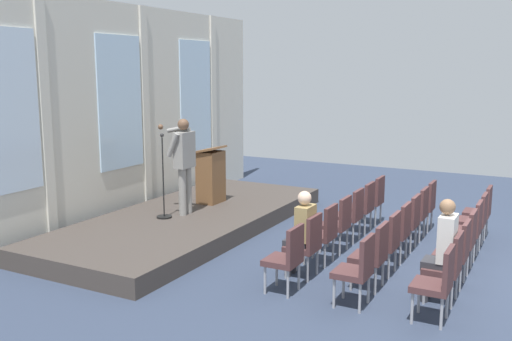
{
  "coord_description": "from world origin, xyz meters",
  "views": [
    {
      "loc": [
        -8.76,
        -1.2,
        3.02
      ],
      "look_at": [
        -0.03,
        3.44,
        1.25
      ],
      "focal_mm": 40.48,
      "sensor_mm": 36.0,
      "label": 1
    }
  ],
  "objects_px": {
    "mic_stand": "(164,200)",
    "chair_r2_c0": "(438,280)",
    "chair_r1_c3": "(398,229)",
    "chair_r0_c1": "(307,242)",
    "chair_r2_c4": "(471,226)",
    "lectern": "(211,176)",
    "chair_r0_c0": "(288,255)",
    "speaker": "(184,159)",
    "chair_r2_c1": "(448,263)",
    "audience_r0_c1": "(302,229)",
    "chair_r2_c6": "(481,209)",
    "chair_r0_c5": "(363,204)",
    "chair_r2_c5": "(476,217)",
    "chair_r1_c5": "(417,210)",
    "chair_r2_c2": "(457,249)",
    "chair_r1_c2": "(387,240)",
    "chair_r1_c1": "(373,252)",
    "chair_r1_c0": "(358,267)",
    "chair_r0_c6": "(374,197)",
    "audience_r2_c1": "(443,246)",
    "chair_r1_c6": "(425,203)",
    "chair_r1_c4": "(408,219)",
    "chair_r0_c4": "(352,212)",
    "chair_r0_c2": "(324,231)",
    "chair_r2_c3": "(464,237)",
    "chair_r0_c3": "(339,221)"
  },
  "relations": [
    {
      "from": "chair_r2_c2",
      "to": "chair_r2_c3",
      "type": "bearing_deg",
      "value": 0.0
    },
    {
      "from": "chair_r1_c5",
      "to": "chair_r2_c2",
      "type": "height_order",
      "value": "same"
    },
    {
      "from": "audience_r0_c1",
      "to": "chair_r2_c6",
      "type": "bearing_deg",
      "value": -31.66
    },
    {
      "from": "chair_r1_c1",
      "to": "chair_r1_c0",
      "type": "bearing_deg",
      "value": 180.0
    },
    {
      "from": "chair_r1_c4",
      "to": "chair_r2_c5",
      "type": "bearing_deg",
      "value": -55.93
    },
    {
      "from": "chair_r1_c3",
      "to": "chair_r2_c0",
      "type": "relative_size",
      "value": 1.0
    },
    {
      "from": "chair_r2_c1",
      "to": "chair_r2_c5",
      "type": "bearing_deg",
      "value": 0.0
    },
    {
      "from": "chair_r1_c2",
      "to": "chair_r0_c1",
      "type": "bearing_deg",
      "value": 124.07
    },
    {
      "from": "chair_r0_c6",
      "to": "audience_r2_c1",
      "type": "distance_m",
      "value": 3.84
    },
    {
      "from": "chair_r0_c6",
      "to": "chair_r1_c2",
      "type": "distance_m",
      "value": 2.84
    },
    {
      "from": "chair_r0_c1",
      "to": "audience_r2_c1",
      "type": "relative_size",
      "value": 0.68
    },
    {
      "from": "chair_r0_c3",
      "to": "chair_r0_c5",
      "type": "relative_size",
      "value": 1.0
    },
    {
      "from": "lectern",
      "to": "chair_r2_c0",
      "type": "height_order",
      "value": "lectern"
    },
    {
      "from": "chair_r0_c1",
      "to": "chair_r2_c4",
      "type": "height_order",
      "value": "same"
    },
    {
      "from": "speaker",
      "to": "lectern",
      "type": "relative_size",
      "value": 1.54
    },
    {
      "from": "mic_stand",
      "to": "chair_r0_c5",
      "type": "distance_m",
      "value": 3.67
    },
    {
      "from": "chair_r1_c2",
      "to": "chair_r1_c4",
      "type": "height_order",
      "value": "same"
    },
    {
      "from": "mic_stand",
      "to": "chair_r1_c2",
      "type": "distance_m",
      "value": 4.17
    },
    {
      "from": "mic_stand",
      "to": "chair_r2_c0",
      "type": "height_order",
      "value": "mic_stand"
    },
    {
      "from": "lectern",
      "to": "chair_r1_c5",
      "type": "distance_m",
      "value": 4.1
    },
    {
      "from": "chair_r0_c0",
      "to": "chair_r0_c5",
      "type": "xyz_separation_m",
      "value": [
        3.33,
        0.0,
        0.0
      ]
    },
    {
      "from": "chair_r0_c1",
      "to": "chair_r1_c3",
      "type": "relative_size",
      "value": 1.0
    },
    {
      "from": "audience_r0_c1",
      "to": "chair_r2_c2",
      "type": "height_order",
      "value": "audience_r0_c1"
    },
    {
      "from": "lectern",
      "to": "chair_r0_c0",
      "type": "xyz_separation_m",
      "value": [
        -2.94,
        -3.08,
        -0.33
      ]
    },
    {
      "from": "chair_r0_c1",
      "to": "chair_r1_c4",
      "type": "relative_size",
      "value": 1.0
    },
    {
      "from": "chair_r0_c6",
      "to": "chair_r2_c4",
      "type": "height_order",
      "value": "same"
    },
    {
      "from": "lectern",
      "to": "chair_r1_c2",
      "type": "height_order",
      "value": "lectern"
    },
    {
      "from": "mic_stand",
      "to": "chair_r2_c3",
      "type": "distance_m",
      "value": 5.18
    },
    {
      "from": "chair_r1_c3",
      "to": "chair_r1_c6",
      "type": "xyz_separation_m",
      "value": [
        2.0,
        0.0,
        0.0
      ]
    },
    {
      "from": "chair_r2_c0",
      "to": "chair_r0_c1",
      "type": "bearing_deg",
      "value": 71.32
    },
    {
      "from": "chair_r2_c5",
      "to": "chair_r1_c1",
      "type": "bearing_deg",
      "value": 159.71
    },
    {
      "from": "chair_r0_c1",
      "to": "chair_r0_c0",
      "type": "bearing_deg",
      "value": 180.0
    },
    {
      "from": "chair_r1_c0",
      "to": "chair_r2_c4",
      "type": "distance_m",
      "value": 2.84
    },
    {
      "from": "chair_r0_c4",
      "to": "chair_r0_c5",
      "type": "height_order",
      "value": "same"
    },
    {
      "from": "mic_stand",
      "to": "chair_r2_c5",
      "type": "bearing_deg",
      "value": -70.45
    },
    {
      "from": "audience_r0_c1",
      "to": "chair_r1_c5",
      "type": "distance_m",
      "value": 2.88
    },
    {
      "from": "speaker",
      "to": "chair_r2_c5",
      "type": "xyz_separation_m",
      "value": [
        1.43,
        -4.97,
        -0.82
      ]
    },
    {
      "from": "chair_r1_c5",
      "to": "chair_r2_c4",
      "type": "xyz_separation_m",
      "value": [
        -0.67,
        -0.98,
        0.0
      ]
    },
    {
      "from": "mic_stand",
      "to": "chair_r2_c3",
      "type": "height_order",
      "value": "mic_stand"
    },
    {
      "from": "chair_r1_c2",
      "to": "speaker",
      "type": "bearing_deg",
      "value": 81.91
    },
    {
      "from": "chair_r0_c2",
      "to": "chair_r2_c4",
      "type": "distance_m",
      "value": 2.38
    },
    {
      "from": "chair_r0_c1",
      "to": "chair_r1_c4",
      "type": "xyz_separation_m",
      "value": [
        2.0,
        -0.98,
        0.0
      ]
    },
    {
      "from": "speaker",
      "to": "chair_r2_c1",
      "type": "bearing_deg",
      "value": -103.92
    },
    {
      "from": "speaker",
      "to": "audience_r2_c1",
      "type": "bearing_deg",
      "value": -104.13
    },
    {
      "from": "lectern",
      "to": "chair_r1_c5",
      "type": "relative_size",
      "value": 1.23
    },
    {
      "from": "chair_r0_c1",
      "to": "audience_r0_c1",
      "type": "xyz_separation_m",
      "value": [
        0.0,
        0.08,
        0.18
      ]
    },
    {
      "from": "chair_r0_c2",
      "to": "chair_r1_c6",
      "type": "height_order",
      "value": "same"
    },
    {
      "from": "chair_r0_c1",
      "to": "audience_r2_c1",
      "type": "xyz_separation_m",
      "value": [
        0.0,
        -1.89,
        0.23
      ]
    },
    {
      "from": "chair_r1_c3",
      "to": "chair_r2_c3",
      "type": "relative_size",
      "value": 1.0
    },
    {
      "from": "chair_r2_c2",
      "to": "chair_r2_c4",
      "type": "xyz_separation_m",
      "value": [
        1.33,
        0.0,
        0.0
      ]
    }
  ]
}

